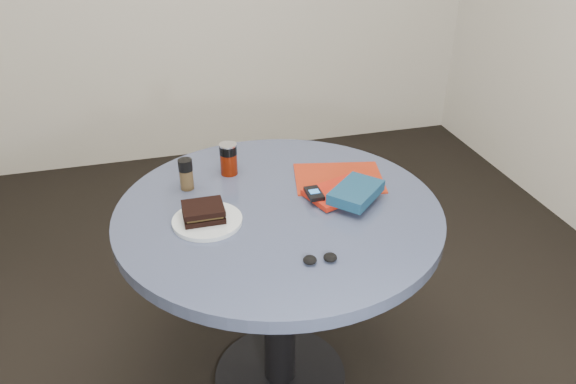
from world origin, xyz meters
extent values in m
plane|color=black|center=(0.00, 0.00, 0.00)|extent=(4.00, 4.00, 0.00)
cylinder|color=black|center=(0.00, 0.00, 0.01)|extent=(0.48, 0.48, 0.03)
cylinder|color=black|center=(0.00, 0.00, 0.37)|extent=(0.11, 0.11, 0.68)
cylinder|color=#37405B|center=(0.00, 0.00, 0.73)|extent=(1.00, 1.00, 0.04)
cylinder|color=silver|center=(-0.22, -0.03, 0.76)|extent=(0.23, 0.23, 0.01)
cube|color=black|center=(-0.23, -0.02, 0.77)|extent=(0.12, 0.10, 0.02)
cube|color=#3A2D16|center=(-0.23, -0.02, 0.78)|extent=(0.10, 0.09, 0.01)
cube|color=black|center=(-0.23, -0.02, 0.80)|extent=(0.12, 0.10, 0.02)
cylinder|color=#671705|center=(-0.11, 0.26, 0.79)|extent=(0.06, 0.06, 0.07)
cylinder|color=black|center=(-0.11, 0.26, 0.84)|extent=(0.06, 0.06, 0.03)
cylinder|color=silver|center=(-0.11, 0.26, 0.86)|extent=(0.06, 0.06, 0.01)
cylinder|color=#49381F|center=(-0.26, 0.19, 0.78)|extent=(0.05, 0.05, 0.07)
cylinder|color=black|center=(-0.26, 0.19, 0.84)|extent=(0.05, 0.05, 0.04)
cube|color=#98230D|center=(0.24, 0.13, 0.75)|extent=(0.33, 0.27, 0.01)
cube|color=#A61B0D|center=(0.20, 0.02, 0.76)|extent=(0.23, 0.19, 0.02)
cube|color=navy|center=(0.24, -0.04, 0.79)|extent=(0.21, 0.20, 0.03)
cube|color=black|center=(0.12, 0.01, 0.78)|extent=(0.05, 0.08, 0.01)
cube|color=blue|center=(0.12, 0.01, 0.79)|extent=(0.03, 0.03, 0.00)
ellipsoid|color=black|center=(0.01, -0.29, 0.76)|extent=(0.04, 0.04, 0.02)
ellipsoid|color=black|center=(0.07, -0.30, 0.76)|extent=(0.04, 0.04, 0.02)
camera|label=1|loc=(-0.35, -1.42, 1.65)|focal=35.00mm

